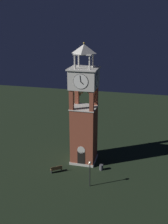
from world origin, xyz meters
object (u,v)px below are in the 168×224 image
object	(u,v)px
park_bench	(56,169)
trash_bin	(101,167)
clock_tower	(84,116)
lamp_post	(90,169)

from	to	relation	value
park_bench	trash_bin	world-z (taller)	park_bench
clock_tower	park_bench	world-z (taller)	clock_tower
clock_tower	trash_bin	xyz separation A→B (m)	(2.98, -2.02, -6.58)
clock_tower	park_bench	size ratio (longest dim) A/B	11.03
clock_tower	lamp_post	xyz separation A→B (m)	(2.26, -6.14, -4.51)
clock_tower	trash_bin	world-z (taller)	clock_tower
trash_bin	lamp_post	bearing A→B (deg)	-99.94
lamp_post	park_bench	bearing A→B (deg)	158.18
park_bench	trash_bin	distance (m)	6.22
clock_tower	park_bench	xyz separation A→B (m)	(-2.89, -4.07, -6.50)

